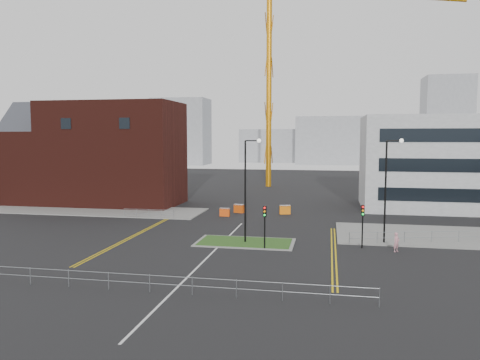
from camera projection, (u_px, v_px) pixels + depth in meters
The scene contains 28 objects.
ground at pixel (198, 266), 33.77m from camera, with size 200.00×200.00×0.00m, color black.
pavement_left at pixel (94, 210), 59.02m from camera, with size 28.00×8.00×0.12m, color slate.
pavement_right at pixel (469, 237), 43.35m from camera, with size 24.00×10.00×0.12m, color slate.
island_kerb at pixel (245, 242), 41.22m from camera, with size 8.60×4.60×0.08m, color slate.
grass_island at pixel (245, 242), 41.22m from camera, with size 8.00×4.00×0.12m, color #2A511B.
brick_building at pixel (94, 155), 64.82m from camera, with size 24.20×10.07×14.24m.
office_block at pixel (463, 163), 59.63m from camera, with size 25.00×12.20×12.00m.
tower_crane at pixel (298, 34), 86.35m from camera, with size 49.64×20.44×41.27m.
streetlamp_island at pixel (248, 182), 40.68m from camera, with size 1.46×0.36×9.18m.
streetlamp_right_near at pixel (388, 182), 40.40m from camera, with size 1.46×0.36×9.18m.
traffic_light_island at pixel (265, 219), 38.64m from camera, with size 0.28×0.33×3.65m.
traffic_light_right at pixel (363, 218), 39.10m from camera, with size 0.28×0.33×3.65m.
railing_front at pixel (171, 281), 27.83m from camera, with size 24.05×0.05×1.10m.
railing_left at pixel (149, 212), 53.36m from camera, with size 6.05×0.05×1.10m.
railing_right at pixel (459, 234), 41.12m from camera, with size 19.05×5.05×1.10m.
centre_line at pixel (206, 259), 35.73m from camera, with size 0.15×30.00×0.01m, color silver.
yellow_left_a at pixel (137, 233), 45.24m from camera, with size 0.12×24.00×0.01m, color gold.
yellow_left_b at pixel (140, 234), 45.18m from camera, with size 0.12×24.00×0.01m, color gold.
yellow_right_a at pixel (332, 252), 37.87m from camera, with size 0.12×20.00×0.01m, color gold.
yellow_right_b at pixel (336, 252), 37.81m from camera, with size 0.12×20.00×0.01m, color gold.
skyline_a at pixel (181, 132), 157.59m from camera, with size 18.00×12.00×22.00m, color gray.
skyline_b at pixel (332, 141), 158.31m from camera, with size 24.00×12.00×16.00m, color gray.
skyline_c at pixel (446, 122), 146.33m from camera, with size 14.00×12.00×28.00m, color gray.
skyline_d at pixel (282, 146), 171.64m from camera, with size 30.00×12.00×12.00m, color gray.
pedestrian at pixel (396, 242), 37.99m from camera, with size 0.58×0.38×1.59m, color pink.
barrier_left at pixel (225, 212), 54.93m from camera, with size 1.17×0.40×0.98m.
barrier_mid at pixel (239, 208), 57.50m from camera, with size 1.32×0.71×1.05m.
barrier_right at pixel (285, 209), 56.44m from camera, with size 1.37×0.76×1.09m.
Camera 1 is at (9.15, -31.90, 9.35)m, focal length 35.00 mm.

